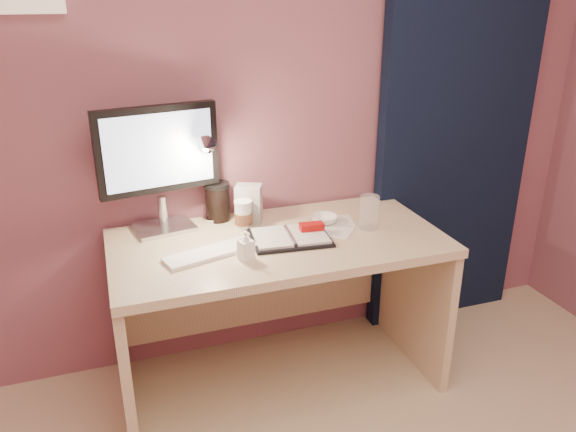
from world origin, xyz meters
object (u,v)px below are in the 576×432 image
object	(u,v)px
desk	(274,278)
bowl	(324,220)
planner	(292,236)
lotion_bottle	(246,245)
coffee_cup	(243,216)
clear_cup	(369,212)
desk_lamp	(222,169)
dark_jar	(218,203)
product_box	(249,204)
monitor	(158,158)
keyboard	(211,253)

from	to	relation	value
desk	bowl	world-z (taller)	bowl
planner	lotion_bottle	size ratio (longest dim) A/B	2.97
planner	coffee_cup	bearing A→B (deg)	138.86
clear_cup	desk_lamp	bearing A→B (deg)	160.73
dark_jar	product_box	world-z (taller)	product_box
desk	monitor	distance (m)	0.73
clear_cup	desk_lamp	xyz separation A→B (m)	(-0.60, 0.21, 0.20)
desk	product_box	distance (m)	0.35
desk_lamp	coffee_cup	bearing A→B (deg)	-11.32
planner	dark_jar	size ratio (longest dim) A/B	2.22
coffee_cup	dark_jar	bearing A→B (deg)	120.83
coffee_cup	desk_lamp	xyz separation A→B (m)	(-0.08, 0.04, 0.21)
planner	coffee_cup	size ratio (longest dim) A/B	2.70
desk	product_box	size ratio (longest dim) A/B	8.15
dark_jar	clear_cup	bearing A→B (deg)	-27.12
monitor	lotion_bottle	bearing A→B (deg)	-66.12
bowl	dark_jar	distance (m)	0.49
planner	clear_cup	bearing A→B (deg)	6.29
keyboard	planner	xyz separation A→B (m)	(0.36, 0.04, 0.00)
product_box	lotion_bottle	bearing A→B (deg)	-82.88
monitor	desk_lamp	size ratio (longest dim) A/B	1.27
clear_cup	desk_lamp	world-z (taller)	desk_lamp
desk	planner	xyz separation A→B (m)	(0.05, -0.09, 0.24)
keyboard	planner	size ratio (longest dim) A/B	1.08
desk	monitor	size ratio (longest dim) A/B	2.56
desk_lamp	monitor	bearing A→B (deg)	-178.67
clear_cup	dark_jar	xyz separation A→B (m)	(-0.61, 0.31, 0.00)
keyboard	product_box	size ratio (longest dim) A/B	2.20
clear_cup	bowl	distance (m)	0.21
desk_lamp	lotion_bottle	bearing A→B (deg)	-73.00
coffee_cup	bowl	bearing A→B (deg)	-9.57
monitor	clear_cup	distance (m)	0.93
planner	clear_cup	world-z (taller)	clear_cup
desk	planner	bearing A→B (deg)	-60.38
coffee_cup	desk_lamp	distance (m)	0.23
keyboard	coffee_cup	xyz separation A→B (m)	(0.19, 0.21, 0.05)
desk	lotion_bottle	size ratio (longest dim) A/B	11.92
planner	dark_jar	bearing A→B (deg)	133.89
monitor	keyboard	size ratio (longest dim) A/B	1.44
keyboard	planner	world-z (taller)	planner
planner	dark_jar	world-z (taller)	dark_jar
monitor	product_box	bearing A→B (deg)	-14.47
coffee_cup	lotion_bottle	size ratio (longest dim) A/B	1.10
clear_cup	desk	bearing A→B (deg)	167.68
keyboard	dark_jar	xyz separation A→B (m)	(0.11, 0.35, 0.07)
clear_cup	product_box	size ratio (longest dim) A/B	0.86
keyboard	coffee_cup	world-z (taller)	coffee_cup
bowl	dark_jar	world-z (taller)	dark_jar
product_box	desk_lamp	distance (m)	0.22
desk_lamp	product_box	bearing A→B (deg)	29.44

